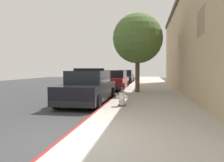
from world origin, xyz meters
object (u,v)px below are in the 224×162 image
Objects in this scene: fire_hydrant at (122,97)px; street_tree at (138,39)px; parked_car_silver_ahead at (115,80)px; police_cruiser at (89,88)px; parked_car_dark_far at (125,77)px.

street_tree is at bearing 86.52° from fire_hydrant.
police_cruiser is at bearing -91.03° from parked_car_silver_ahead.
parked_car_silver_ahead reaches higher than fire_hydrant.
parked_car_dark_far reaches higher than fire_hydrant.
fire_hydrant is at bearing -93.48° from street_tree.
police_cruiser reaches higher than fire_hydrant.
street_tree reaches higher than parked_car_silver_ahead.
fire_hydrant is at bearing -79.46° from parked_car_silver_ahead.
parked_car_silver_ahead is at bearing -89.22° from parked_car_dark_far.
parked_car_silver_ahead is at bearing 88.97° from police_cruiser.
parked_car_silver_ahead is 9.09m from fire_hydrant.
parked_car_dark_far is at bearing 99.52° from street_tree.
police_cruiser reaches higher than parked_car_dark_far.
fire_hydrant is (1.66, -8.93, -0.23)m from parked_car_silver_ahead.
police_cruiser is at bearing -90.02° from parked_car_dark_far.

